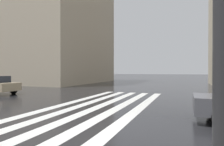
{
  "coord_description": "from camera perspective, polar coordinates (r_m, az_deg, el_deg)",
  "views": [
    {
      "loc": [
        -5.2,
        -1.75,
        1.79
      ],
      "look_at": [
        7.88,
        3.24,
        1.65
      ],
      "focal_mm": 31.34,
      "sensor_mm": 36.0,
      "label": 1
    }
  ],
  "objects": [
    {
      "name": "haussmann_block_mid",
      "position": [
        37.76,
        -24.28,
        13.27
      ],
      "size": [
        16.61,
        26.75,
        20.68
      ],
      "color": "tan",
      "rests_on": "ground_plane"
    },
    {
      "name": "ground_plane",
      "position": [
        5.77,
        2.28,
        -17.48
      ],
      "size": [
        220.0,
        220.0,
        0.0
      ],
      "primitive_type": "plane",
      "color": "black"
    },
    {
      "name": "zebra_crossing",
      "position": [
        10.23,
        -3.17,
        -9.48
      ],
      "size": [
        13.0,
        4.5,
        0.01
      ],
      "color": "silver",
      "rests_on": "ground_plane"
    }
  ]
}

